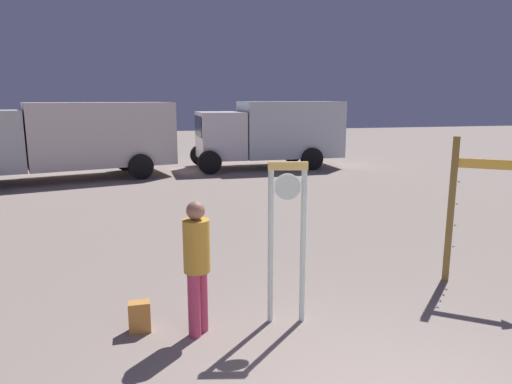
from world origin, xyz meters
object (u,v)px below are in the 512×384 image
at_px(standing_clock, 287,227).
at_px(person_near_clock, 197,261).
at_px(box_truck_near, 272,131).
at_px(arrow_sign, 481,190).
at_px(backpack, 140,317).
at_px(box_truck_far, 80,136).

distance_m(standing_clock, person_near_clock, 1.18).
distance_m(standing_clock, box_truck_near, 13.90).
distance_m(arrow_sign, backpack, 5.17).
relative_size(person_near_clock, backpack, 4.32).
xyz_separation_m(box_truck_near, box_truck_far, (-7.46, -1.07, 0.02)).
distance_m(standing_clock, box_truck_far, 12.92).
relative_size(arrow_sign, backpack, 5.93).
bearing_deg(arrow_sign, person_near_clock, -173.23).
relative_size(person_near_clock, box_truck_near, 0.27).
relative_size(person_near_clock, box_truck_far, 0.23).
distance_m(person_near_clock, box_truck_far, 12.70).
xyz_separation_m(standing_clock, backpack, (-1.83, 0.17, -1.06)).
distance_m(person_near_clock, box_truck_near, 14.31).
distance_m(arrow_sign, person_near_clock, 4.37).
bearing_deg(standing_clock, arrow_sign, 8.12).
height_order(arrow_sign, person_near_clock, arrow_sign).
bearing_deg(person_near_clock, arrow_sign, 6.77).
bearing_deg(box_truck_near, box_truck_far, -171.86).
relative_size(standing_clock, person_near_clock, 1.25).
bearing_deg(person_near_clock, standing_clock, 2.98).
relative_size(standing_clock, arrow_sign, 0.91).
xyz_separation_m(arrow_sign, backpack, (-5.00, -0.28, -1.30)).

